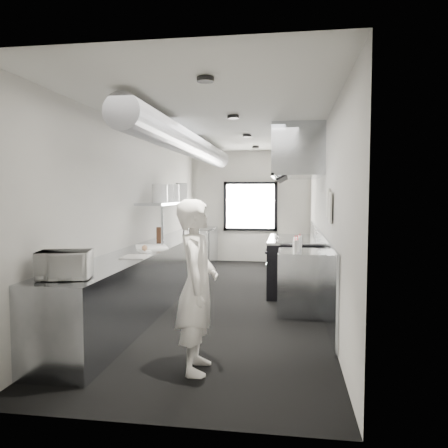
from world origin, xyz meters
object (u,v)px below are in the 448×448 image
(cutting_board, at_px, (151,247))
(knife_block, at_px, (159,234))
(plate_stack_d, at_px, (182,192))
(squeeze_bottle_b, at_px, (297,246))
(range, at_px, (292,265))
(squeeze_bottle_e, at_px, (300,242))
(deli_tub_a, at_px, (72,267))
(plate_stack_c, at_px, (173,193))
(line_cook, at_px, (197,286))
(deli_tub_b, at_px, (77,265))
(plate_stack_a, at_px, (160,193))
(squeeze_bottle_a, at_px, (295,247))
(small_plate, at_px, (145,251))
(far_work_table, at_px, (199,247))
(exhaust_hood, at_px, (297,155))
(squeeze_bottle_c, at_px, (298,244))
(squeeze_bottle_d, at_px, (295,243))
(prep_counter, at_px, (151,275))
(bottle_station, at_px, (301,282))
(microwave, at_px, (65,265))
(plate_stack_b, at_px, (167,193))
(pass_shelf, at_px, (173,203))

(cutting_board, distance_m, knife_block, 0.91)
(plate_stack_d, bearing_deg, squeeze_bottle_b, -46.50)
(cutting_board, relative_size, squeeze_bottle_b, 3.63)
(range, height_order, squeeze_bottle_e, squeeze_bottle_e)
(deli_tub_a, height_order, plate_stack_c, plate_stack_c)
(line_cook, height_order, deli_tub_b, line_cook)
(cutting_board, relative_size, plate_stack_a, 2.00)
(plate_stack_d, distance_m, squeeze_bottle_a, 3.51)
(line_cook, bearing_deg, plate_stack_c, 13.88)
(small_plate, bearing_deg, plate_stack_c, 94.77)
(far_work_table, bearing_deg, small_plate, -88.52)
(range, distance_m, line_cook, 3.78)
(exhaust_hood, distance_m, deli_tub_b, 4.34)
(plate_stack_c, distance_m, squeeze_bottle_b, 3.13)
(cutting_board, distance_m, plate_stack_c, 1.96)
(deli_tub_b, bearing_deg, squeeze_bottle_a, 34.07)
(deli_tub_b, xyz_separation_m, squeeze_bottle_c, (2.39, 1.96, 0.05))
(line_cook, bearing_deg, far_work_table, 7.32)
(plate_stack_d, bearing_deg, cutting_board, -88.02)
(plate_stack_c, bearing_deg, squeeze_bottle_d, -35.48)
(range, bearing_deg, plate_stack_c, 169.38)
(prep_counter, xyz_separation_m, line_cook, (1.25, -2.45, 0.38))
(prep_counter, relative_size, plate_stack_a, 19.46)
(range, distance_m, squeeze_bottle_c, 1.46)
(line_cook, height_order, plate_stack_a, plate_stack_a)
(squeeze_bottle_d, bearing_deg, cutting_board, -176.25)
(bottle_station, xyz_separation_m, squeeze_bottle_a, (-0.09, -0.34, 0.54))
(plate_stack_a, height_order, plate_stack_c, plate_stack_c)
(microwave, distance_m, plate_stack_d, 4.74)
(squeeze_bottle_a, bearing_deg, prep_counter, 166.38)
(deli_tub_a, bearing_deg, line_cook, -6.98)
(prep_counter, relative_size, line_cook, 3.59)
(exhaust_hood, xyz_separation_m, squeeze_bottle_b, (-0.00, -1.53, -1.41))
(plate_stack_c, bearing_deg, range, -10.62)
(deli_tub_a, relative_size, plate_stack_b, 0.48)
(pass_shelf, height_order, bottle_station, pass_shelf)
(plate_stack_b, bearing_deg, range, 3.24)
(line_cook, bearing_deg, plate_stack_a, 18.45)
(exhaust_hood, relative_size, squeeze_bottle_b, 12.94)
(bottle_station, relative_size, plate_stack_c, 2.75)
(line_cook, xyz_separation_m, plate_stack_c, (-1.33, 4.07, 0.90))
(exhaust_hood, height_order, plate_stack_d, exhaust_hood)
(squeeze_bottle_b, bearing_deg, range, 92.12)
(squeeze_bottle_d, bearing_deg, range, 91.40)
(plate_stack_c, bearing_deg, microwave, -89.20)
(knife_block, relative_size, plate_stack_c, 0.73)
(microwave, height_order, squeeze_bottle_a, microwave)
(exhaust_hood, bearing_deg, squeeze_bottle_b, -90.07)
(deli_tub_b, bearing_deg, range, 55.00)
(line_cook, bearing_deg, knife_block, 18.68)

